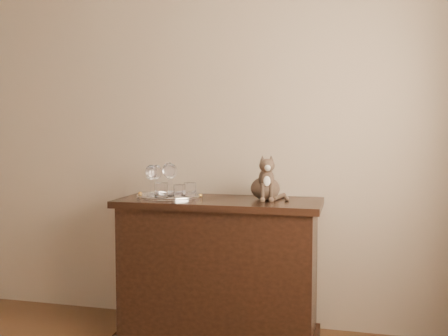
# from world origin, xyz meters

# --- Properties ---
(wall_back) EXTENTS (4.00, 0.10, 2.70)m
(wall_back) POSITION_xyz_m (0.00, 2.25, 1.35)
(wall_back) COLOR tan
(wall_back) RESTS_ON ground
(sideboard) EXTENTS (1.20, 0.50, 0.85)m
(sideboard) POSITION_xyz_m (0.60, 1.94, 0.42)
(sideboard) COLOR black
(sideboard) RESTS_ON ground
(tray) EXTENTS (0.40, 0.40, 0.01)m
(tray) POSITION_xyz_m (0.29, 1.95, 0.85)
(tray) COLOR silver
(tray) RESTS_ON sideboard
(wine_glass_a) EXTENTS (0.07, 0.07, 0.19)m
(wine_glass_a) POSITION_xyz_m (0.18, 1.99, 0.95)
(wine_glass_a) COLOR silver
(wine_glass_a) RESTS_ON tray
(wine_glass_b) EXTENTS (0.07, 0.07, 0.19)m
(wine_glass_b) POSITION_xyz_m (0.27, 2.02, 0.96)
(wine_glass_b) COLOR silver
(wine_glass_b) RESTS_ON tray
(wine_glass_c) EXTENTS (0.07, 0.07, 0.19)m
(wine_glass_c) POSITION_xyz_m (0.17, 1.94, 0.95)
(wine_glass_c) COLOR white
(wine_glass_c) RESTS_ON tray
(wine_glass_d) EXTENTS (0.08, 0.08, 0.21)m
(wine_glass_d) POSITION_xyz_m (0.27, 1.97, 0.96)
(wine_glass_d) COLOR white
(wine_glass_d) RESTS_ON tray
(tumbler_a) EXTENTS (0.07, 0.07, 0.08)m
(tumbler_a) POSITION_xyz_m (0.37, 1.88, 0.90)
(tumbler_a) COLOR white
(tumbler_a) RESTS_ON tray
(tumbler_b) EXTENTS (0.08, 0.08, 0.09)m
(tumbler_b) POSITION_xyz_m (0.26, 1.86, 0.90)
(tumbler_b) COLOR white
(tumbler_b) RESTS_ON tray
(tumbler_c) EXTENTS (0.08, 0.08, 0.08)m
(tumbler_c) POSITION_xyz_m (0.41, 1.95, 0.90)
(tumbler_c) COLOR silver
(tumbler_c) RESTS_ON tray
(cat) EXTENTS (0.32, 0.31, 0.27)m
(cat) POSITION_xyz_m (0.87, 2.00, 0.98)
(cat) COLOR #473A2A
(cat) RESTS_ON sideboard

